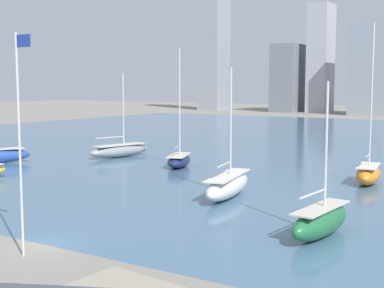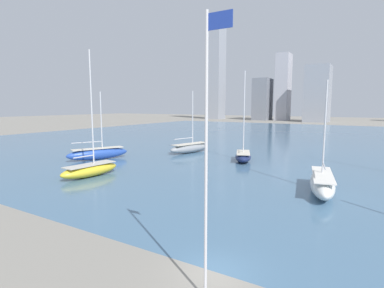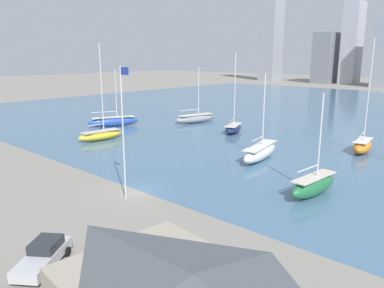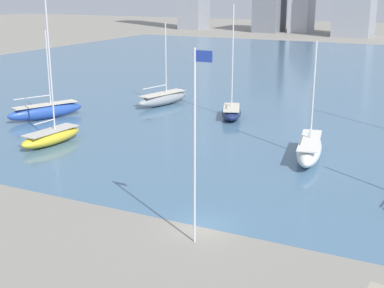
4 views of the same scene
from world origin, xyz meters
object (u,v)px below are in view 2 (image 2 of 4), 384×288
flag_pole (207,152)px  sailboat_white (322,183)px  sailboat_blue (98,153)px  sailboat_gray (190,148)px  sailboat_yellow (90,169)px  sailboat_navy (243,156)px

flag_pole → sailboat_white: 22.25m
sailboat_white → flag_pole: bearing=-106.4°
sailboat_blue → sailboat_gray: (9.52, 14.28, -0.07)m
sailboat_blue → sailboat_white: bearing=21.6°
sailboat_yellow → sailboat_blue: (-8.66, 9.03, 0.11)m
sailboat_navy → sailboat_blue: size_ratio=1.28×
sailboat_navy → sailboat_blue: sailboat_navy is taller
flag_pole → sailboat_yellow: bearing=150.1°
sailboat_navy → sailboat_gray: (-12.19, 3.34, 0.06)m
sailboat_white → sailboat_gray: 30.39m
sailboat_blue → flag_pole: bearing=-10.4°
flag_pole → sailboat_navy: bearing=108.5°
sailboat_blue → sailboat_gray: bearing=80.8°
sailboat_navy → sailboat_yellow: size_ratio=0.91×
sailboat_yellow → sailboat_white: bearing=20.5°
flag_pole → sailboat_yellow: size_ratio=0.82×
sailboat_yellow → flag_pole: bearing=-24.6°
flag_pole → sailboat_yellow: sailboat_yellow is taller
sailboat_blue → sailboat_navy: bearing=51.2°
sailboat_gray → sailboat_yellow: bearing=-77.8°
sailboat_white → sailboat_navy: (-13.61, 12.71, -0.18)m
sailboat_white → sailboat_yellow: bearing=-175.2°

